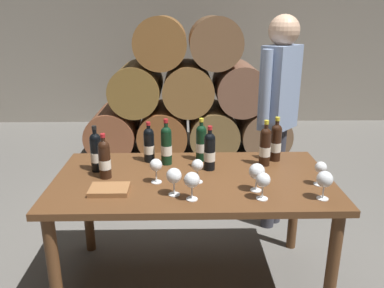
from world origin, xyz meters
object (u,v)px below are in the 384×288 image
Objects in this scene: wine_glass_3 at (263,181)px; wine_bottle_1 at (210,151)px; wine_glass_0 at (197,166)px; wine_glass_5 at (321,169)px; wine_glass_2 at (257,172)px; tasting_notebook at (109,190)px; wine_bottle_5 at (104,159)px; wine_glass_4 at (156,166)px; wine_bottle_2 at (276,142)px; sommelier_presenting at (279,105)px; wine_glass_7 at (192,181)px; wine_bottle_7 at (201,142)px; wine_glass_6 at (174,176)px; wine_glass_1 at (325,180)px; wine_bottle_6 at (166,145)px; dining_table at (193,191)px; wine_bottle_4 at (96,152)px; wine_bottle_0 at (265,146)px; wine_bottle_3 at (149,144)px.

wine_bottle_1 is at bearing 121.16° from wine_glass_3.
wine_glass_5 is (0.72, -0.05, -0.00)m from wine_glass_0.
wine_glass_2 reaches higher than wine_glass_5.
wine_bottle_5 is at bearing 106.07° from tasting_notebook.
wine_glass_4 is at bearing -148.96° from wine_bottle_1.
sommelier_presenting is (0.12, 0.46, 0.15)m from wine_bottle_2.
wine_glass_0 is at bearing 80.61° from wine_glass_7.
wine_bottle_7 reaches higher than wine_glass_0.
wine_glass_6 is at bearing 172.81° from wine_glass_3.
wine_glass_1 is (0.67, -0.24, 0.01)m from wine_glass_0.
wine_bottle_2 is at bearing -1.09° from wine_bottle_7.
wine_bottle_6 is at bearing 80.77° from wine_glass_4.
dining_table is 7.73× the size of tasting_notebook.
wine_bottle_2 is at bearing 71.15° from wine_glass_3.
wine_bottle_4 reaches higher than wine_bottle_1.
wine_glass_6 is (0.11, -0.17, 0.01)m from wine_glass_4.
wine_bottle_0 is 1.92× the size of wine_glass_7.
wine_bottle_0 reaches higher than wine_glass_7.
wine_bottle_6 is (-0.74, -0.05, 0.00)m from wine_bottle_2.
tasting_notebook is at bearing -157.61° from wine_bottle_0.
wine_bottle_0 is 0.55m from wine_glass_1.
dining_table is at bearing -130.59° from wine_bottle_1.
sommelier_presenting reaches higher than wine_bottle_1.
wine_glass_6 reaches higher than wine_glass_3.
wine_glass_6 and wine_glass_7 have the same top height.
wine_glass_3 is (-0.20, -0.59, -0.02)m from wine_bottle_2.
wine_bottle_6 reaches higher than wine_glass_2.
wine_glass_6 is (0.06, -0.47, -0.02)m from wine_bottle_6.
wine_bottle_7 is 1.83× the size of wine_glass_1.
wine_bottle_4 is 0.73m from wine_glass_7.
wine_glass_6 is at bearing -71.01° from wine_bottle_3.
wine_bottle_1 is at bearing -20.43° from wine_bottle_6.
sommelier_presenting is at bearing 56.33° from wine_glass_7.
wine_bottle_1 is at bearing 127.14° from wine_glass_2.
dining_table is at bearing -11.38° from wine_bottle_4.
wine_bottle_2 is 1.03× the size of wine_bottle_7.
wine_glass_5 reaches higher than dining_table.
wine_bottle_3 is 0.52m from tasting_notebook.
wine_bottle_6 is 0.36m from wine_glass_0.
wine_glass_5 is 0.91× the size of wine_glass_6.
wine_glass_5 is (0.04, 0.19, -0.01)m from wine_glass_1.
wine_bottle_7 reaches higher than wine_glass_2.
wine_bottle_3 is (-0.86, -0.00, -0.01)m from wine_bottle_2.
wine_glass_1 is 0.19m from wine_glass_5.
wine_glass_4 is at bearing -158.95° from wine_bottle_0.
wine_bottle_1 is 0.95× the size of wine_bottle_2.
wine_bottle_5 is 1.29m from wine_glass_5.
wine_bottle_2 reaches higher than wine_glass_4.
wine_bottle_3 is 1.11m from wine_glass_5.
wine_bottle_5 is 0.91× the size of wine_bottle_6.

